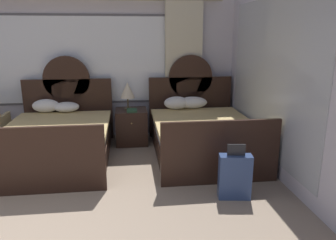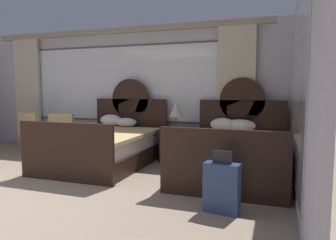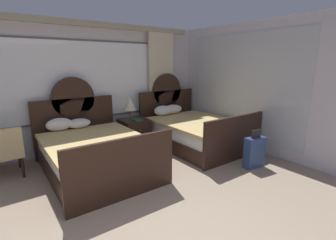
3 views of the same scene
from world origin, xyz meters
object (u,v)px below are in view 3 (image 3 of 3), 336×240
at_px(bed_near_window, 94,152).
at_px(table_lamp_on_nightstand, 130,104).
at_px(book_on_nightstand, 137,120).
at_px(bed_near_mirror, 193,130).
at_px(nightstand_between_beds, 134,133).
at_px(armchair_by_window_left, 2,150).
at_px(suitcase_on_floor, 254,152).

xyz_separation_m(bed_near_window, table_lamp_on_nightstand, (1.11, 0.77, 0.64)).
bearing_deg(table_lamp_on_nightstand, book_on_nightstand, -68.44).
xyz_separation_m(bed_near_mirror, nightstand_between_beds, (-1.15, 0.70, -0.03)).
height_order(bed_near_mirror, table_lamp_on_nightstand, bed_near_mirror).
bearing_deg(nightstand_between_beds, book_on_nightstand, -82.67).
xyz_separation_m(table_lamp_on_nightstand, armchair_by_window_left, (-2.41, -0.16, -0.49)).
distance_m(bed_near_mirror, table_lamp_on_nightstand, 1.56).
bearing_deg(bed_near_mirror, armchair_by_window_left, 170.62).
bearing_deg(nightstand_between_beds, bed_near_mirror, -31.34).
bearing_deg(suitcase_on_floor, bed_near_mirror, 92.64).
bearing_deg(table_lamp_on_nightstand, bed_near_window, -145.45).
distance_m(bed_near_window, nightstand_between_beds, 1.36).
relative_size(bed_near_window, armchair_by_window_left, 2.61).
relative_size(bed_near_mirror, book_on_nightstand, 8.69).
xyz_separation_m(armchair_by_window_left, suitcase_on_floor, (3.69, -2.17, -0.20)).
relative_size(bed_near_mirror, suitcase_on_floor, 3.22).
bearing_deg(armchair_by_window_left, book_on_nightstand, -0.20).
distance_m(bed_near_window, armchair_by_window_left, 1.44).
relative_size(bed_near_window, book_on_nightstand, 8.69).
relative_size(bed_near_window, bed_near_mirror, 1.00).
distance_m(armchair_by_window_left, suitcase_on_floor, 4.29).
height_order(bed_near_mirror, suitcase_on_floor, bed_near_mirror).
bearing_deg(bed_near_mirror, suitcase_on_floor, -87.36).
distance_m(nightstand_between_beds, book_on_nightstand, 0.35).
xyz_separation_m(bed_near_mirror, armchair_by_window_left, (-3.62, 0.60, 0.14)).
distance_m(table_lamp_on_nightstand, suitcase_on_floor, 2.75).
height_order(bed_near_mirror, book_on_nightstand, bed_near_mirror).
height_order(table_lamp_on_nightstand, armchair_by_window_left, table_lamp_on_nightstand).
bearing_deg(bed_near_window, nightstand_between_beds, 31.28).
relative_size(bed_near_window, table_lamp_on_nightstand, 4.49).
height_order(bed_near_window, suitcase_on_floor, bed_near_window).
bearing_deg(nightstand_between_beds, suitcase_on_floor, -61.61).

